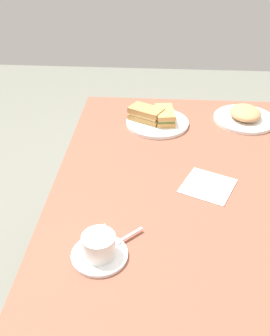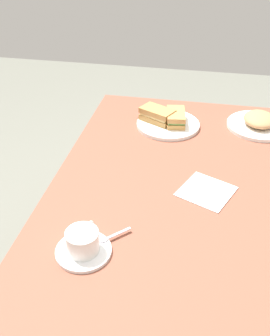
# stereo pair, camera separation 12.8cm
# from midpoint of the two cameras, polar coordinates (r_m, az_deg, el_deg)

# --- Properties ---
(ground_plane) EXTENTS (6.00, 6.00, 0.00)m
(ground_plane) POSITION_cam_midpoint_polar(r_m,az_deg,el_deg) (1.81, 2.99, -20.87)
(ground_plane) COLOR slate
(dining_table) EXTENTS (1.25, 0.83, 0.73)m
(dining_table) POSITION_cam_midpoint_polar(r_m,az_deg,el_deg) (1.34, 3.80, -5.08)
(dining_table) COLOR brown
(dining_table) RESTS_ON ground_plane
(sandwich_plate) EXTENTS (0.25, 0.25, 0.01)m
(sandwich_plate) POSITION_cam_midpoint_polar(r_m,az_deg,el_deg) (1.60, 0.96, 6.49)
(sandwich_plate) COLOR white
(sandwich_plate) RESTS_ON dining_table
(sandwich_front) EXTENTS (0.14, 0.09, 0.05)m
(sandwich_front) POSITION_cam_midpoint_polar(r_m,az_deg,el_deg) (1.59, 2.03, 7.55)
(sandwich_front) COLOR #C08B49
(sandwich_front) RESTS_ON sandwich_plate
(sandwich_back) EXTENTS (0.13, 0.15, 0.05)m
(sandwich_back) POSITION_cam_midpoint_polar(r_m,az_deg,el_deg) (1.59, -0.70, 7.77)
(sandwich_back) COLOR #B08145
(sandwich_back) RESTS_ON sandwich_plate
(coffee_saucer) EXTENTS (0.15, 0.15, 0.01)m
(coffee_saucer) POSITION_cam_midpoint_polar(r_m,az_deg,el_deg) (1.04, -8.77, -12.49)
(coffee_saucer) COLOR white
(coffee_saucer) RESTS_ON dining_table
(coffee_cup) EXTENTS (0.11, 0.09, 0.06)m
(coffee_cup) POSITION_cam_midpoint_polar(r_m,az_deg,el_deg) (1.01, -8.93, -11.01)
(coffee_cup) COLOR white
(coffee_cup) RESTS_ON coffee_saucer
(spoon) EXTENTS (0.08, 0.08, 0.01)m
(spoon) POSITION_cam_midpoint_polar(r_m,az_deg,el_deg) (1.06, -5.24, -10.32)
(spoon) COLOR silver
(spoon) RESTS_ON coffee_saucer
(side_plate) EXTENTS (0.25, 0.25, 0.01)m
(side_plate) POSITION_cam_midpoint_polar(r_m,az_deg,el_deg) (1.67, 13.45, 6.85)
(side_plate) COLOR white
(side_plate) RESTS_ON dining_table
(side_food_pile) EXTENTS (0.15, 0.12, 0.04)m
(side_food_pile) POSITION_cam_midpoint_polar(r_m,az_deg,el_deg) (1.66, 13.59, 7.74)
(side_food_pile) COLOR #B27D50
(side_food_pile) RESTS_ON side_plate
(napkin) EXTENTS (0.20, 0.20, 0.00)m
(napkin) POSITION_cam_midpoint_polar(r_m,az_deg,el_deg) (1.26, 7.66, -2.71)
(napkin) COLOR white
(napkin) RESTS_ON dining_table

